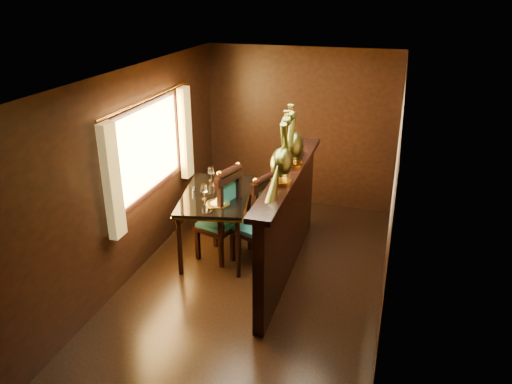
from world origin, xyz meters
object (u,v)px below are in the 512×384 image
Objects in this scene: dining_table at (216,198)px; chair_left at (259,217)px; peacock_left at (282,150)px; peacock_right at (293,134)px; chair_right at (225,212)px.

chair_left is at bearing -24.49° from dining_table.
peacock_right reaches higher than peacock_left.
peacock_right is (0.40, 0.04, 1.10)m from chair_left.
chair_right is at bearing -174.58° from peacock_right.
chair_right is 1.44m from peacock_left.
dining_table is 0.28m from chair_right.
chair_left is 1.59× the size of peacock_right.
peacock_right reaches higher than dining_table.
chair_right is at bearing 149.54° from peacock_left.
peacock_left is 0.57m from peacock_right.
dining_table is 0.66m from chair_left.
dining_table is 1.43m from peacock_right.
peacock_left reaches higher than chair_right.
peacock_left is at bearing -44.80° from dining_table.
chair_left is 1.28m from peacock_left.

